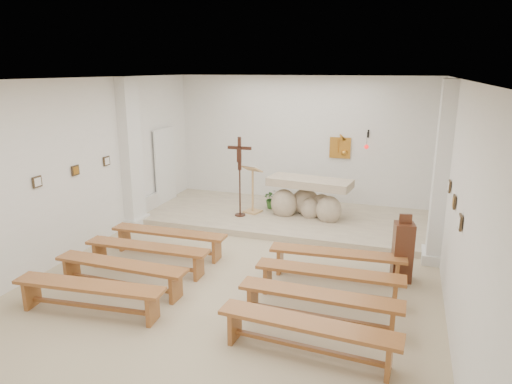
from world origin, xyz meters
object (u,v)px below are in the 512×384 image
(donation_pedestal, at_px, (403,252))
(bench_left_second, at_px, (147,252))
(bench_left_front, at_px, (169,237))
(bench_left_third, at_px, (121,270))
(altar, at_px, (308,200))
(bench_right_fourth, at_px, (307,331))
(bench_right_front, at_px, (337,258))
(crucifix_stand, at_px, (240,171))
(bench_left_fourth, at_px, (89,291))
(bench_right_second, at_px, (329,277))
(lectern, at_px, (252,189))
(bench_right_third, at_px, (320,301))

(donation_pedestal, xyz_separation_m, bench_left_second, (-4.50, -1.10, -0.16))
(bench_left_front, bearing_deg, bench_left_third, -91.13)
(altar, distance_m, bench_left_third, 5.10)
(bench_left_third, bearing_deg, bench_right_fourth, -12.82)
(bench_left_third, bearing_deg, bench_right_front, 26.68)
(crucifix_stand, xyz_separation_m, bench_right_fourth, (2.76, -4.88, -0.90))
(bench_left_front, xyz_separation_m, bench_left_fourth, (0.00, -2.47, 0.00))
(altar, height_order, bench_left_fourth, altar)
(bench_left_second, bearing_deg, altar, 57.78)
(bench_right_front, bearing_deg, donation_pedestal, 9.98)
(donation_pedestal, distance_m, bench_right_second, 1.57)
(lectern, distance_m, donation_pedestal, 4.43)
(bench_left_second, bearing_deg, bench_left_third, -91.54)
(bench_left_fourth, bearing_deg, bench_left_front, 84.71)
(bench_right_third, bearing_deg, bench_left_front, 154.96)
(crucifix_stand, height_order, bench_left_front, crucifix_stand)
(bench_left_fourth, bearing_deg, bench_right_front, 30.74)
(bench_right_front, height_order, bench_left_third, same)
(bench_right_third, bearing_deg, bench_right_fourth, -89.17)
(lectern, distance_m, bench_left_third, 4.50)
(bench_right_front, distance_m, bench_left_second, 3.49)
(bench_left_front, relative_size, bench_right_fourth, 1.00)
(bench_left_front, bearing_deg, altar, 51.66)
(altar, relative_size, bench_left_fourth, 0.86)
(bench_left_third, bearing_deg, crucifix_stand, 81.95)
(bench_left_front, bearing_deg, bench_left_second, -91.13)
(bench_right_third, bearing_deg, bench_left_second, 167.20)
(bench_left_fourth, distance_m, bench_right_fourth, 3.39)
(altar, xyz_separation_m, crucifix_stand, (-1.59, -0.52, 0.73))
(bench_right_second, bearing_deg, bench_right_fourth, -91.46)
(lectern, bearing_deg, bench_left_front, -90.35)
(lectern, height_order, bench_right_front, lectern)
(crucifix_stand, bearing_deg, bench_left_third, -100.09)
(bench_right_fourth, bearing_deg, bench_right_front, 93.38)
(bench_right_second, height_order, bench_right_fourth, same)
(crucifix_stand, height_order, bench_right_front, crucifix_stand)
(crucifix_stand, bearing_deg, donation_pedestal, -30.18)
(altar, height_order, bench_left_third, altar)
(lectern, height_order, bench_left_front, lectern)
(lectern, distance_m, crucifix_stand, 0.66)
(lectern, relative_size, crucifix_stand, 0.63)
(bench_left_front, bearing_deg, donation_pedestal, 2.41)
(bench_left_front, xyz_separation_m, bench_right_second, (3.39, -0.82, 0.00))
(bench_right_fourth, bearing_deg, altar, 105.54)
(bench_left_front, relative_size, bench_left_fourth, 0.99)
(altar, distance_m, lectern, 1.42)
(altar, relative_size, bench_right_third, 0.87)
(bench_right_second, height_order, bench_left_fourth, same)
(bench_right_front, distance_m, bench_right_third, 1.65)
(bench_right_front, bearing_deg, bench_left_third, -158.24)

